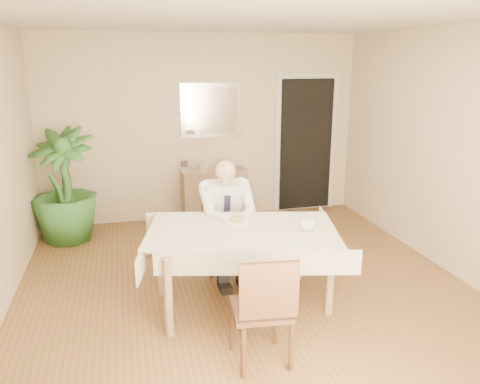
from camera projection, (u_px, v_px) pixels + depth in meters
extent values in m
plane|color=brown|center=(249.00, 293.00, 4.64)|extent=(5.00, 5.00, 0.00)
plane|color=beige|center=(250.00, 15.00, 3.94)|extent=(5.00, 5.00, 0.00)
cube|color=tan|center=(203.00, 128.00, 6.62)|extent=(4.50, 0.02, 2.60)
cube|color=tan|center=(406.00, 291.00, 1.96)|extent=(4.50, 0.02, 2.60)
cube|color=tan|center=(460.00, 154.00, 4.82)|extent=(0.02, 5.00, 2.60)
cube|color=beige|center=(406.00, 256.00, 1.93)|extent=(1.34, 0.02, 1.44)
cube|color=white|center=(404.00, 254.00, 1.95)|extent=(1.18, 0.02, 1.28)
cube|color=beige|center=(305.00, 145.00, 7.05)|extent=(0.96, 0.03, 2.10)
cube|color=black|center=(306.00, 145.00, 7.02)|extent=(0.80, 0.05, 1.95)
cube|color=silver|center=(211.00, 111.00, 6.56)|extent=(0.86, 0.03, 0.76)
cube|color=white|center=(211.00, 111.00, 6.54)|extent=(0.74, 0.02, 0.64)
cube|color=#8C6B50|center=(242.00, 232.00, 4.25)|extent=(1.77, 1.25, 0.04)
cube|color=beige|center=(242.00, 230.00, 4.24)|extent=(1.89, 1.37, 0.01)
cube|color=beige|center=(257.00, 263.00, 3.81)|extent=(1.66, 0.41, 0.22)
cube|color=beige|center=(230.00, 223.00, 4.74)|extent=(1.66, 0.41, 0.22)
cube|color=beige|center=(148.00, 249.00, 4.07)|extent=(0.25, 0.98, 0.22)
cube|color=beige|center=(328.00, 233.00, 4.47)|extent=(0.25, 0.98, 0.22)
cylinder|color=#8C6B50|center=(169.00, 298.00, 3.84)|extent=(0.07, 0.07, 0.70)
cylinder|color=#8C6B50|center=(330.00, 279.00, 4.18)|extent=(0.07, 0.07, 0.70)
cylinder|color=#8C6B50|center=(161.00, 262.00, 4.53)|extent=(0.07, 0.07, 0.70)
cylinder|color=#8C6B50|center=(300.00, 248.00, 4.87)|extent=(0.07, 0.07, 0.70)
cube|color=#3C2013|center=(224.00, 233.00, 5.08)|extent=(0.42, 0.42, 0.04)
cube|color=#3C2013|center=(220.00, 206.00, 5.19)|extent=(0.41, 0.05, 0.41)
cylinder|color=#3C2013|center=(211.00, 260.00, 4.93)|extent=(0.04, 0.04, 0.40)
cylinder|color=#3C2013|center=(244.00, 256.00, 5.02)|extent=(0.04, 0.04, 0.40)
cylinder|color=#3C2013|center=(206.00, 247.00, 5.26)|extent=(0.04, 0.04, 0.40)
cylinder|color=#3C2013|center=(236.00, 244.00, 5.35)|extent=(0.04, 0.04, 0.40)
cube|color=#3C2013|center=(261.00, 309.00, 3.50)|extent=(0.47, 0.47, 0.04)
cube|color=#3C2013|center=(269.00, 290.00, 3.25)|extent=(0.42, 0.09, 0.42)
cylinder|color=#3C2013|center=(243.00, 353.00, 3.35)|extent=(0.04, 0.04, 0.41)
cylinder|color=#3C2013|center=(291.00, 346.00, 3.44)|extent=(0.04, 0.04, 0.41)
cylinder|color=#3C2013|center=(232.00, 326.00, 3.69)|extent=(0.04, 0.04, 0.41)
cylinder|color=#3C2013|center=(276.00, 320.00, 3.77)|extent=(0.04, 0.04, 0.41)
cube|color=white|center=(224.00, 205.00, 4.95)|extent=(0.42, 0.31, 0.55)
cube|color=black|center=(227.00, 211.00, 4.84)|extent=(0.07, 0.08, 0.36)
cylinder|color=tan|center=(225.00, 180.00, 4.83)|extent=(0.09, 0.09, 0.08)
sphere|color=tan|center=(226.00, 171.00, 4.78)|extent=(0.21, 0.21, 0.21)
cube|color=black|center=(219.00, 233.00, 4.81)|extent=(0.13, 0.42, 0.13)
cube|color=black|center=(238.00, 232.00, 4.85)|extent=(0.13, 0.42, 0.13)
cube|color=black|center=(223.00, 266.00, 4.72)|extent=(0.11, 0.12, 0.45)
cube|color=black|center=(242.00, 264.00, 4.76)|extent=(0.11, 0.12, 0.45)
cube|color=black|center=(225.00, 286.00, 4.71)|extent=(0.11, 0.26, 0.07)
cube|color=black|center=(244.00, 284.00, 4.76)|extent=(0.11, 0.26, 0.07)
cylinder|color=white|center=(237.00, 221.00, 4.43)|extent=(0.26, 0.26, 0.02)
ellipsoid|color=olive|center=(237.00, 219.00, 4.42)|extent=(0.14, 0.14, 0.06)
cylinder|color=silver|center=(243.00, 221.00, 4.38)|extent=(0.01, 0.13, 0.01)
cylinder|color=silver|center=(235.00, 222.00, 4.36)|extent=(0.01, 0.13, 0.01)
imported|color=white|center=(307.00, 224.00, 4.21)|extent=(0.15, 0.15, 0.10)
cube|color=#8C6B50|center=(214.00, 194.00, 6.73)|extent=(0.93, 0.36, 0.73)
cube|color=silver|center=(184.00, 166.00, 6.58)|extent=(0.10, 0.02, 0.14)
cube|color=silver|center=(204.00, 165.00, 6.59)|extent=(0.10, 0.02, 0.14)
cube|color=silver|center=(222.00, 164.00, 6.66)|extent=(0.10, 0.02, 0.14)
imported|color=#25531F|center=(64.00, 186.00, 5.84)|extent=(1.03, 1.03, 1.44)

